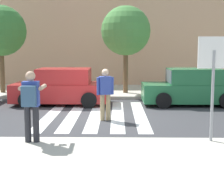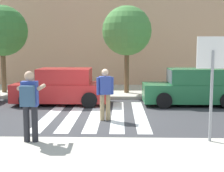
% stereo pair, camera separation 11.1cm
% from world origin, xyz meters
% --- Properties ---
extents(ground_plane, '(120.00, 120.00, 0.00)m').
position_xyz_m(ground_plane, '(0.00, 0.00, 0.00)').
color(ground_plane, '#38383A').
extents(sidewalk_far, '(60.00, 4.80, 0.14)m').
position_xyz_m(sidewalk_far, '(0.00, 6.00, 0.07)').
color(sidewalk_far, beige).
rests_on(sidewalk_far, ground).
extents(building_facade_far, '(56.00, 4.00, 5.81)m').
position_xyz_m(building_facade_far, '(0.00, 10.40, 2.91)').
color(building_facade_far, tan).
rests_on(building_facade_far, ground).
extents(crosswalk_stripe_0, '(0.44, 5.20, 0.01)m').
position_xyz_m(crosswalk_stripe_0, '(-1.60, 0.20, 0.00)').
color(crosswalk_stripe_0, silver).
rests_on(crosswalk_stripe_0, ground).
extents(crosswalk_stripe_1, '(0.44, 5.20, 0.01)m').
position_xyz_m(crosswalk_stripe_1, '(-0.80, 0.20, 0.00)').
color(crosswalk_stripe_1, silver).
rests_on(crosswalk_stripe_1, ground).
extents(crosswalk_stripe_2, '(0.44, 5.20, 0.01)m').
position_xyz_m(crosswalk_stripe_2, '(0.00, 0.20, 0.00)').
color(crosswalk_stripe_2, silver).
rests_on(crosswalk_stripe_2, ground).
extents(crosswalk_stripe_3, '(0.44, 5.20, 0.01)m').
position_xyz_m(crosswalk_stripe_3, '(0.80, 0.20, 0.00)').
color(crosswalk_stripe_3, silver).
rests_on(crosswalk_stripe_3, ground).
extents(crosswalk_stripe_4, '(0.44, 5.20, 0.01)m').
position_xyz_m(crosswalk_stripe_4, '(1.60, 0.20, 0.00)').
color(crosswalk_stripe_4, silver).
rests_on(crosswalk_stripe_4, ground).
extents(stop_sign, '(0.76, 0.08, 2.54)m').
position_xyz_m(stop_sign, '(3.09, -3.43, 1.99)').
color(stop_sign, gray).
rests_on(stop_sign, sidewalk_near).
extents(photographer_with_backpack, '(0.61, 0.86, 1.72)m').
position_xyz_m(photographer_with_backpack, '(-1.28, -3.64, 1.17)').
color(photographer_with_backpack, '#232328').
rests_on(photographer_with_backpack, sidewalk_near).
extents(pedestrian_crossing, '(0.56, 0.33, 1.72)m').
position_xyz_m(pedestrian_crossing, '(0.38, -0.69, 0.97)').
color(pedestrian_crossing, tan).
rests_on(pedestrian_crossing, ground).
extents(parked_car_red, '(4.10, 1.92, 1.55)m').
position_xyz_m(parked_car_red, '(-1.59, 2.30, 0.73)').
color(parked_car_red, red).
rests_on(parked_car_red, ground).
extents(parked_car_green, '(4.10, 1.92, 1.55)m').
position_xyz_m(parked_car_green, '(3.96, 2.30, 0.73)').
color(parked_car_green, '#236B3D').
rests_on(parked_car_green, ground).
extents(street_tree_west, '(2.57, 2.57, 4.43)m').
position_xyz_m(street_tree_west, '(-5.13, 4.93, 3.27)').
color(street_tree_west, brown).
rests_on(street_tree_west, sidewalk_far).
extents(street_tree_center, '(2.48, 2.48, 4.38)m').
position_xyz_m(street_tree_center, '(1.21, 4.91, 3.26)').
color(street_tree_center, brown).
rests_on(street_tree_center, sidewalk_far).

